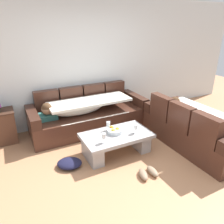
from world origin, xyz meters
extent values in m
plane|color=#AF7A53|center=(0.00, 0.00, 0.00)|extent=(14.00, 14.00, 0.00)
cube|color=silver|center=(0.00, 2.15, 1.35)|extent=(9.00, 0.10, 2.70)
cube|color=#45261B|center=(-0.04, 1.60, 0.21)|extent=(2.48, 0.92, 0.42)
cube|color=#45261B|center=(-0.84, 1.98, 0.65)|extent=(0.50, 0.16, 0.46)
cube|color=#45261B|center=(-0.31, 1.98, 0.65)|extent=(0.50, 0.16, 0.46)
cube|color=#45261B|center=(0.22, 1.98, 0.65)|extent=(0.50, 0.16, 0.46)
cube|color=#45261B|center=(0.75, 1.98, 0.65)|extent=(0.50, 0.16, 0.46)
cube|color=#371E16|center=(-1.19, 1.60, 0.52)|extent=(0.18, 0.92, 0.20)
cube|color=#371E16|center=(1.11, 1.60, 0.52)|extent=(0.18, 0.92, 0.20)
cube|color=#2D6660|center=(-0.92, 1.59, 0.47)|extent=(0.36, 0.28, 0.11)
sphere|color=#936B4C|center=(-0.92, 1.55, 0.64)|extent=(0.21, 0.21, 0.21)
sphere|color=#4C331E|center=(-0.92, 1.55, 0.67)|extent=(0.20, 0.20, 0.20)
ellipsoid|color=silver|center=(-0.30, 1.55, 0.56)|extent=(1.10, 0.44, 0.28)
cube|color=silver|center=(-0.04, 1.53, 0.66)|extent=(1.70, 0.60, 0.05)
cube|color=silver|center=(-0.04, 1.16, 0.23)|extent=(1.44, 0.04, 0.38)
cube|color=#45261B|center=(1.46, 0.08, 0.21)|extent=(0.92, 1.95, 0.42)
cube|color=#45261B|center=(1.08, -0.45, 0.65)|extent=(0.16, 0.50, 0.46)
cube|color=#45261B|center=(1.08, 0.08, 0.65)|extent=(0.16, 0.50, 0.46)
cube|color=#45261B|center=(1.08, 0.62, 0.65)|extent=(0.16, 0.50, 0.46)
cube|color=#371E16|center=(1.46, 0.97, 0.52)|extent=(0.92, 0.18, 0.20)
cube|color=#2D6660|center=(1.47, 0.70, 0.47)|extent=(0.28, 0.36, 0.11)
sphere|color=tan|center=(1.51, 0.70, 0.64)|extent=(0.21, 0.21, 0.21)
sphere|color=#4C331E|center=(1.51, 0.70, 0.67)|extent=(0.20, 0.20, 0.20)
ellipsoid|color=white|center=(1.51, 0.08, 0.56)|extent=(0.44, 1.03, 0.28)
cube|color=white|center=(1.53, 0.08, 0.66)|extent=(0.60, 1.47, 0.05)
cube|color=white|center=(1.90, 0.08, 0.23)|extent=(0.04, 1.25, 0.38)
cube|color=#A09D9D|center=(0.02, 0.49, 0.35)|extent=(1.20, 0.68, 0.06)
cube|color=#A09D9D|center=(-0.44, 0.49, 0.16)|extent=(0.20, 0.54, 0.32)
cube|color=#A09D9D|center=(0.48, 0.49, 0.16)|extent=(0.20, 0.54, 0.32)
cylinder|color=silver|center=(0.02, 0.55, 0.42)|extent=(0.28, 0.28, 0.07)
sphere|color=gold|center=(-0.03, 0.53, 0.44)|extent=(0.08, 0.08, 0.08)
sphere|color=orange|center=(0.00, 0.63, 0.44)|extent=(0.08, 0.08, 0.08)
sphere|color=gold|center=(0.06, 0.54, 0.44)|extent=(0.08, 0.08, 0.08)
cylinder|color=silver|center=(-0.30, 0.33, 0.38)|extent=(0.06, 0.06, 0.01)
cylinder|color=silver|center=(-0.30, 0.33, 0.42)|extent=(0.01, 0.01, 0.07)
cylinder|color=silver|center=(-0.30, 0.33, 0.50)|extent=(0.07, 0.07, 0.08)
cylinder|color=silver|center=(0.33, 0.37, 0.38)|extent=(0.06, 0.06, 0.01)
cylinder|color=silver|center=(0.33, 0.37, 0.42)|extent=(0.01, 0.01, 0.07)
cylinder|color=silver|center=(0.33, 0.37, 0.50)|extent=(0.07, 0.07, 0.08)
cylinder|color=silver|center=(-0.04, 0.68, 0.38)|extent=(0.06, 0.06, 0.01)
cylinder|color=silver|center=(-0.04, 0.68, 0.42)|extent=(0.01, 0.01, 0.07)
cylinder|color=silver|center=(-0.04, 0.68, 0.50)|extent=(0.07, 0.07, 0.08)
cube|color=white|center=(0.24, 0.52, 0.39)|extent=(0.34, 0.30, 0.01)
ellipsoid|color=#8C7259|center=(0.07, -0.27, 0.04)|extent=(0.19, 0.29, 0.09)
ellipsoid|color=#8C7259|center=(0.24, -0.28, 0.04)|extent=(0.14, 0.28, 0.09)
ellipsoid|color=#191933|center=(-0.84, 0.49, 0.06)|extent=(0.50, 0.47, 0.12)
camera|label=1|loc=(-1.55, -2.37, 2.15)|focal=34.17mm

